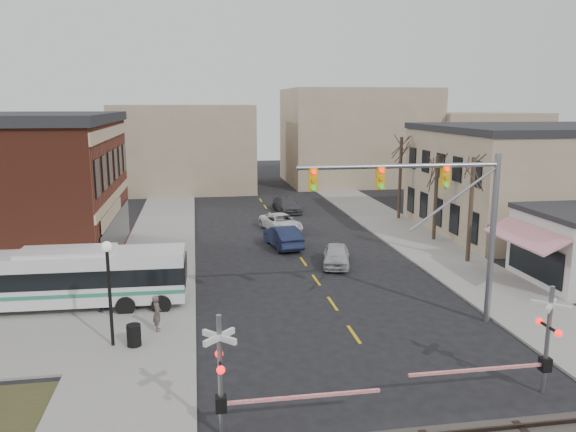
% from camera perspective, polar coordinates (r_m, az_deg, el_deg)
% --- Properties ---
extents(ground, '(160.00, 160.00, 0.00)m').
position_cam_1_polar(ground, '(24.15, 8.06, -13.71)').
color(ground, black).
rests_on(ground, ground).
extents(sidewalk_west, '(5.00, 60.00, 0.12)m').
position_cam_1_polar(sidewalk_west, '(42.14, -12.84, -2.82)').
color(sidewalk_west, gray).
rests_on(sidewalk_west, ground).
extents(sidewalk_east, '(5.00, 60.00, 0.12)m').
position_cam_1_polar(sidewalk_east, '(45.09, 12.02, -1.85)').
color(sidewalk_east, gray).
rests_on(sidewalk_east, ground).
extents(tan_building, '(20.30, 15.30, 8.50)m').
position_cam_1_polar(tan_building, '(50.29, 25.64, 3.49)').
color(tan_building, gray).
rests_on(tan_building, ground).
extents(tree_east_a, '(0.28, 0.28, 6.75)m').
position_cam_1_polar(tree_east_a, '(37.68, 18.06, 0.58)').
color(tree_east_a, '#382B21').
rests_on(tree_east_a, sidewalk_east).
extents(tree_east_b, '(0.28, 0.28, 6.30)m').
position_cam_1_polar(tree_east_b, '(43.17, 14.77, 1.78)').
color(tree_east_b, '#382B21').
rests_on(tree_east_b, sidewalk_east).
extents(tree_east_c, '(0.28, 0.28, 7.20)m').
position_cam_1_polar(tree_east_c, '(50.49, 11.32, 3.80)').
color(tree_east_c, '#382B21').
rests_on(tree_east_c, sidewalk_east).
extents(transit_bus, '(11.54, 2.84, 2.95)m').
position_cam_1_polar(transit_bus, '(30.17, -21.37, -5.81)').
color(transit_bus, silver).
rests_on(transit_bus, ground).
extents(traffic_signal_mast, '(9.36, 0.30, 8.00)m').
position_cam_1_polar(traffic_signal_mast, '(26.09, 15.27, 1.07)').
color(traffic_signal_mast, gray).
rests_on(traffic_signal_mast, ground).
extents(rr_crossing_west, '(5.60, 1.36, 4.00)m').
position_cam_1_polar(rr_crossing_west, '(17.96, -5.47, -15.94)').
color(rr_crossing_west, gray).
rests_on(rr_crossing_west, ground).
extents(rr_crossing_east, '(5.60, 1.36, 4.00)m').
position_cam_1_polar(rr_crossing_east, '(21.97, 23.91, -11.64)').
color(rr_crossing_east, gray).
rests_on(rr_crossing_east, ground).
extents(street_lamp, '(0.44, 0.44, 4.54)m').
position_cam_1_polar(street_lamp, '(24.43, -17.79, -5.46)').
color(street_lamp, black).
rests_on(street_lamp, sidewalk_west).
extents(trash_bin, '(0.60, 0.60, 0.94)m').
position_cam_1_polar(trash_bin, '(25.05, -15.39, -11.60)').
color(trash_bin, black).
rests_on(trash_bin, sidewalk_west).
extents(car_a, '(2.59, 4.32, 1.38)m').
position_cam_1_polar(car_a, '(35.94, 4.92, -3.99)').
color(car_a, '#B3B3B8').
rests_on(car_a, ground).
extents(car_b, '(2.39, 5.00, 1.58)m').
position_cam_1_polar(car_b, '(40.34, -0.52, -2.09)').
color(car_b, '#161D38').
rests_on(car_b, ground).
extents(car_c, '(3.42, 5.28, 1.35)m').
position_cam_1_polar(car_c, '(45.58, -0.73, -0.66)').
color(car_c, silver).
rests_on(car_c, ground).
extents(car_d, '(2.61, 4.93, 1.36)m').
position_cam_1_polar(car_d, '(53.47, -0.11, 1.15)').
color(car_d, '#3F3F44').
rests_on(car_d, ground).
extents(pedestrian_near, '(0.46, 0.65, 1.65)m').
position_cam_1_polar(pedestrian_near, '(26.22, -13.15, -9.58)').
color(pedestrian_near, '#554844').
rests_on(pedestrian_near, sidewalk_west).
extents(pedestrian_far, '(1.03, 1.09, 1.78)m').
position_cam_1_polar(pedestrian_far, '(29.32, -18.03, -7.45)').
color(pedestrian_far, '#363A5F').
rests_on(pedestrian_far, sidewalk_west).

